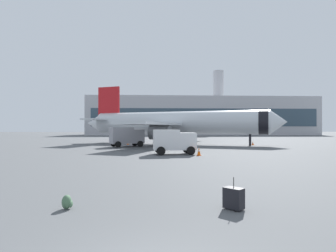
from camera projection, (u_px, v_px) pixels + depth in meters
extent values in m
cylinder|color=silver|center=(177.00, 123.00, 47.44)|extent=(29.15, 15.07, 3.80)
cone|color=silver|center=(279.00, 122.00, 41.95)|extent=(3.61, 4.26, 3.61)
cone|color=silver|center=(95.00, 123.00, 53.08)|extent=(4.27, 4.39, 3.42)
cylinder|color=black|center=(264.00, 122.00, 42.69)|extent=(2.79, 4.12, 3.88)
cube|color=silver|center=(185.00, 125.00, 55.31)|extent=(10.60, 16.61, 0.36)
cube|color=silver|center=(154.00, 124.00, 40.26)|extent=(10.60, 16.61, 0.36)
cylinder|color=gray|center=(181.00, 132.00, 52.95)|extent=(3.80, 3.26, 2.20)
cylinder|color=gray|center=(160.00, 132.00, 42.60)|extent=(3.80, 3.26, 2.20)
cube|color=red|center=(109.00, 104.00, 52.05)|extent=(4.20, 2.03, 6.40)
cube|color=silver|center=(115.00, 120.00, 55.21)|extent=(4.71, 6.54, 0.24)
cube|color=silver|center=(97.00, 119.00, 49.19)|extent=(4.71, 6.54, 0.24)
cylinder|color=black|center=(250.00, 140.00, 43.35)|extent=(0.36, 0.36, 1.80)
cylinder|color=black|center=(171.00, 138.00, 50.36)|extent=(0.44, 0.44, 1.80)
cylinder|color=black|center=(161.00, 139.00, 45.85)|extent=(0.44, 0.44, 1.80)
cube|color=gray|center=(137.00, 136.00, 41.82)|extent=(2.43, 2.69, 2.04)
cube|color=#1E232D|center=(141.00, 133.00, 42.14)|extent=(0.88, 1.84, 0.84)
cube|color=gray|center=(121.00, 135.00, 40.74)|extent=(3.75, 3.28, 2.40)
cylinder|color=black|center=(135.00, 143.00, 42.89)|extent=(0.91, 0.57, 0.90)
cylinder|color=black|center=(140.00, 144.00, 40.84)|extent=(0.91, 0.57, 0.90)
cylinder|color=black|center=(114.00, 144.00, 41.37)|extent=(0.91, 0.57, 0.90)
cylinder|color=black|center=(118.00, 144.00, 39.32)|extent=(0.91, 0.57, 0.90)
cube|color=white|center=(187.00, 141.00, 29.41)|extent=(1.91, 2.13, 1.78)
cube|color=#1E232D|center=(194.00, 137.00, 29.51)|extent=(0.22, 1.80, 0.74)
cube|color=white|center=(166.00, 140.00, 29.14)|extent=(2.78, 2.19, 2.10)
cylinder|color=black|center=(187.00, 149.00, 30.47)|extent=(0.91, 0.29, 0.90)
cylinder|color=black|center=(191.00, 151.00, 28.39)|extent=(0.91, 0.29, 0.90)
cylinder|color=black|center=(159.00, 149.00, 30.09)|extent=(0.91, 0.29, 0.90)
cylinder|color=black|center=(161.00, 151.00, 28.00)|extent=(0.91, 0.29, 0.90)
cube|color=#F2590C|center=(253.00, 145.00, 45.38)|extent=(0.44, 0.44, 0.04)
cone|color=#F2590C|center=(253.00, 143.00, 45.38)|extent=(0.36, 0.36, 0.55)
cylinder|color=white|center=(253.00, 143.00, 45.38)|extent=(0.23, 0.23, 0.10)
cube|color=#F2590C|center=(128.00, 144.00, 46.74)|extent=(0.44, 0.44, 0.04)
cone|color=#F2590C|center=(128.00, 142.00, 46.74)|extent=(0.36, 0.36, 0.74)
cylinder|color=white|center=(128.00, 142.00, 46.74)|extent=(0.23, 0.23, 0.10)
cube|color=#F2590C|center=(154.00, 142.00, 54.58)|extent=(0.44, 0.44, 0.04)
cone|color=#F2590C|center=(154.00, 140.00, 54.58)|extent=(0.36, 0.36, 0.58)
cylinder|color=white|center=(154.00, 140.00, 54.58)|extent=(0.23, 0.23, 0.10)
cube|color=#F2590C|center=(199.00, 155.00, 27.92)|extent=(0.44, 0.44, 0.04)
cone|color=#F2590C|center=(199.00, 151.00, 27.93)|extent=(0.36, 0.36, 0.79)
cylinder|color=white|center=(199.00, 151.00, 27.93)|extent=(0.23, 0.23, 0.10)
cube|color=black|center=(234.00, 198.00, 9.43)|extent=(0.73, 0.74, 0.70)
cylinder|color=black|center=(234.00, 182.00, 9.43)|extent=(0.02, 0.02, 0.36)
cylinder|color=black|center=(228.00, 207.00, 9.58)|extent=(0.08, 0.08, 0.08)
cylinder|color=black|center=(240.00, 210.00, 9.27)|extent=(0.08, 0.08, 0.08)
ellipsoid|color=#476B4C|center=(67.00, 202.00, 9.49)|extent=(0.32, 0.40, 0.48)
ellipsoid|color=#476B4C|center=(71.00, 204.00, 9.49)|extent=(0.12, 0.28, 0.24)
cube|color=#B2B2B7|center=(201.00, 117.00, 118.38)|extent=(92.25, 23.44, 15.36)
cube|color=#334756|center=(206.00, 117.00, 106.62)|extent=(87.64, 0.10, 6.91)
cylinder|color=#B2B2B7|center=(218.00, 85.00, 118.86)|extent=(4.40, 4.40, 12.00)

